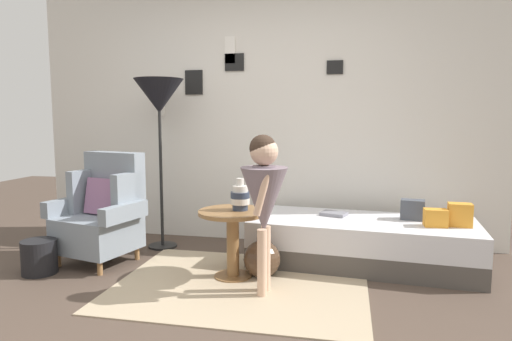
% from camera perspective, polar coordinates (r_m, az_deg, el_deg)
% --- Properties ---
extents(ground_plane, '(12.00, 12.00, 0.00)m').
position_cam_1_polar(ground_plane, '(3.01, -6.85, -18.39)').
color(ground_plane, '#4C3D33').
extents(gallery_wall, '(4.80, 0.12, 2.60)m').
position_cam_1_polar(gallery_wall, '(4.61, 0.70, 7.05)').
color(gallery_wall, silver).
rests_on(gallery_wall, ground).
extents(rug, '(1.90, 1.48, 0.01)m').
position_cam_1_polar(rug, '(3.52, -1.90, -14.41)').
color(rug, tan).
rests_on(rug, ground).
extents(armchair, '(0.85, 0.72, 0.97)m').
position_cam_1_polar(armchair, '(4.19, -19.05, -5.15)').
color(armchair, '#9E7042').
rests_on(armchair, ground).
extents(daybed, '(1.96, 0.96, 0.40)m').
position_cam_1_polar(daybed, '(4.03, 13.43, -8.92)').
color(daybed, '#4C4742').
rests_on(daybed, ground).
extents(pillow_head, '(0.19, 0.13, 0.19)m').
position_cam_1_polar(pillow_head, '(3.98, 24.69, -5.19)').
color(pillow_head, orange).
rests_on(pillow_head, daybed).
extents(pillow_mid, '(0.18, 0.12, 0.14)m').
position_cam_1_polar(pillow_mid, '(3.91, 22.03, -5.64)').
color(pillow_mid, orange).
rests_on(pillow_mid, daybed).
extents(pillow_back, '(0.21, 0.15, 0.17)m').
position_cam_1_polar(pillow_back, '(4.09, 19.44, -4.77)').
color(pillow_back, '#474C56').
rests_on(pillow_back, daybed).
extents(side_table, '(0.55, 0.55, 0.55)m').
position_cam_1_polar(side_table, '(3.57, -2.93, -7.64)').
color(side_table, olive).
rests_on(side_table, ground).
extents(vase_striped, '(0.15, 0.15, 0.25)m').
position_cam_1_polar(vase_striped, '(3.53, -2.05, -3.44)').
color(vase_striped, '#2D384C').
rests_on(vase_striped, side_table).
extents(floor_lamp, '(0.47, 0.47, 1.65)m').
position_cam_1_polar(floor_lamp, '(4.41, -12.32, 8.77)').
color(floor_lamp, black).
rests_on(floor_lamp, ground).
extents(person_child, '(0.34, 0.34, 1.16)m').
position_cam_1_polar(person_child, '(3.15, 1.03, -2.92)').
color(person_child, '#D8AD8E').
rests_on(person_child, ground).
extents(book_on_daybed, '(0.26, 0.22, 0.03)m').
position_cam_1_polar(book_on_daybed, '(4.10, 9.96, -5.50)').
color(book_on_daybed, gray).
rests_on(book_on_daybed, daybed).
extents(demijohn_near, '(0.30, 0.30, 0.38)m').
position_cam_1_polar(demijohn_near, '(3.64, 0.76, -11.23)').
color(demijohn_near, '#473323').
rests_on(demijohn_near, ground).
extents(magazine_basket, '(0.28, 0.28, 0.28)m').
position_cam_1_polar(magazine_basket, '(4.13, -26.05, -9.93)').
color(magazine_basket, black).
rests_on(magazine_basket, ground).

